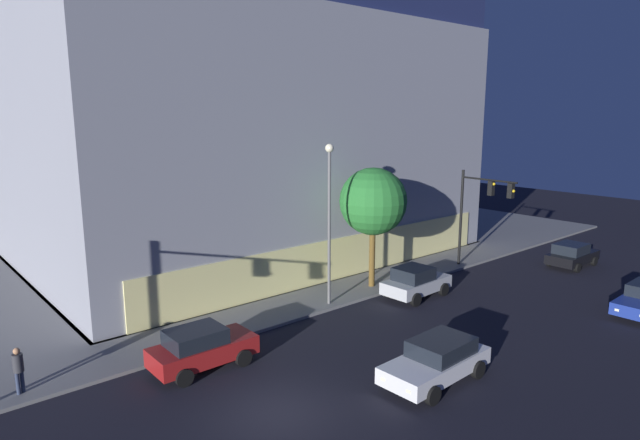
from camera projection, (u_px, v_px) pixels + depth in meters
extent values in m
plane|color=black|center=(278.00, 414.00, 18.40)|extent=(120.00, 120.00, 0.00)
cube|color=slate|center=(24.00, 235.00, 45.31)|extent=(80.00, 60.00, 0.15)
cube|color=#4C4C51|center=(233.00, 243.00, 42.36)|extent=(29.82, 25.18, 0.15)
cube|color=#F8ED97|center=(337.00, 257.00, 33.02)|extent=(26.48, 0.60, 2.53)
cube|color=#90929D|center=(229.00, 140.00, 40.80)|extent=(29.42, 24.78, 15.96)
cube|color=navy|center=(225.00, 13.00, 39.04)|extent=(28.83, 24.29, 2.24)
cylinder|color=black|center=(461.00, 218.00, 35.59)|extent=(0.18, 0.18, 6.33)
cylinder|color=black|center=(489.00, 180.00, 33.50)|extent=(0.37, 3.98, 0.12)
cube|color=black|center=(491.00, 188.00, 33.44)|extent=(0.34, 0.34, 0.90)
sphere|color=yellow|center=(494.00, 184.00, 33.25)|extent=(0.18, 0.18, 0.18)
cube|color=black|center=(511.00, 191.00, 32.35)|extent=(0.34, 0.34, 0.90)
sphere|color=yellow|center=(514.00, 191.00, 32.21)|extent=(0.18, 0.18, 0.18)
cylinder|color=slate|center=(329.00, 229.00, 27.91)|extent=(0.16, 0.16, 8.06)
sphere|color=#F9EFC6|center=(329.00, 148.00, 27.10)|extent=(0.44, 0.44, 0.44)
cylinder|color=brown|center=(372.00, 257.00, 31.28)|extent=(0.35, 0.35, 3.47)
sphere|color=#27742E|center=(373.00, 201.00, 30.65)|extent=(3.86, 3.86, 3.86)
cylinder|color=#2D3851|center=(18.00, 383.00, 19.32)|extent=(0.14, 0.14, 0.83)
cylinder|color=#2D3851|center=(22.00, 381.00, 19.48)|extent=(0.14, 0.14, 0.83)
cylinder|color=#333338|center=(18.00, 363.00, 19.26)|extent=(0.36, 0.36, 0.67)
sphere|color=tan|center=(16.00, 351.00, 19.17)|extent=(0.24, 0.24, 0.24)
cube|color=maroon|center=(203.00, 351.00, 21.63)|extent=(4.20, 1.85, 0.74)
cube|color=black|center=(195.00, 337.00, 21.30)|extent=(2.21, 1.65, 0.62)
cube|color=#F9F4CC|center=(240.00, 333.00, 23.33)|extent=(0.12, 0.20, 0.12)
cube|color=#F9F4CC|center=(254.00, 341.00, 22.51)|extent=(0.12, 0.20, 0.12)
cylinder|color=black|center=(221.00, 343.00, 23.20)|extent=(0.70, 0.24, 0.70)
cylinder|color=black|center=(243.00, 358.00, 21.84)|extent=(0.70, 0.24, 0.70)
cylinder|color=black|center=(163.00, 361.00, 21.56)|extent=(0.70, 0.24, 0.70)
cylinder|color=black|center=(184.00, 378.00, 20.19)|extent=(0.70, 0.24, 0.70)
cube|color=silver|center=(435.00, 365.00, 20.52)|extent=(4.74, 2.06, 0.64)
cube|color=black|center=(441.00, 347.00, 20.63)|extent=(2.45, 1.81, 0.63)
cube|color=#F9F4CC|center=(409.00, 391.00, 18.58)|extent=(0.13, 0.20, 0.12)
cube|color=#F9F4CC|center=(384.00, 379.00, 19.42)|extent=(0.13, 0.20, 0.12)
cylinder|color=black|center=(433.00, 395.00, 18.92)|extent=(0.71, 0.26, 0.71)
cylinder|color=black|center=(391.00, 376.00, 20.32)|extent=(0.71, 0.26, 0.71)
cylinder|color=black|center=(478.00, 369.00, 20.83)|extent=(0.71, 0.26, 0.71)
cylinder|color=black|center=(437.00, 353.00, 22.24)|extent=(0.71, 0.26, 0.71)
cube|color=#B7BABF|center=(416.00, 284.00, 30.09)|extent=(4.15, 2.04, 0.67)
cube|color=black|center=(413.00, 274.00, 29.76)|extent=(2.00, 1.77, 0.70)
cube|color=#F9F4CC|center=(429.00, 275.00, 31.83)|extent=(0.13, 0.20, 0.12)
cube|color=#F9F4CC|center=(446.00, 279.00, 31.00)|extent=(0.13, 0.20, 0.12)
cylinder|color=black|center=(416.00, 282.00, 31.69)|extent=(0.73, 0.26, 0.72)
cylinder|color=black|center=(444.00, 289.00, 30.31)|extent=(0.73, 0.26, 0.72)
cylinder|color=black|center=(388.00, 291.00, 30.01)|extent=(0.73, 0.26, 0.72)
cylinder|color=black|center=(416.00, 300.00, 28.63)|extent=(0.73, 0.26, 0.72)
cube|color=#F9F4CC|center=(617.00, 310.00, 26.43)|extent=(0.13, 0.20, 0.12)
cylinder|color=black|center=(615.00, 310.00, 27.30)|extent=(0.63, 0.26, 0.63)
cylinder|color=black|center=(635.00, 297.00, 29.17)|extent=(0.63, 0.26, 0.63)
cube|color=black|center=(572.00, 257.00, 36.18)|extent=(4.02, 1.89, 0.62)
cube|color=black|center=(571.00, 249.00, 35.86)|extent=(2.08, 1.69, 0.64)
cube|color=#F9F4CC|center=(577.00, 251.00, 37.85)|extent=(0.12, 0.20, 0.12)
cube|color=#F9F4CC|center=(594.00, 254.00, 37.01)|extent=(0.12, 0.20, 0.12)
cylinder|color=black|center=(567.00, 256.00, 37.74)|extent=(0.61, 0.24, 0.61)
cylinder|color=black|center=(594.00, 261.00, 36.34)|extent=(0.61, 0.24, 0.61)
cylinder|color=black|center=(549.00, 262.00, 36.14)|extent=(0.61, 0.24, 0.61)
cylinder|color=black|center=(577.00, 268.00, 34.75)|extent=(0.61, 0.24, 0.61)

